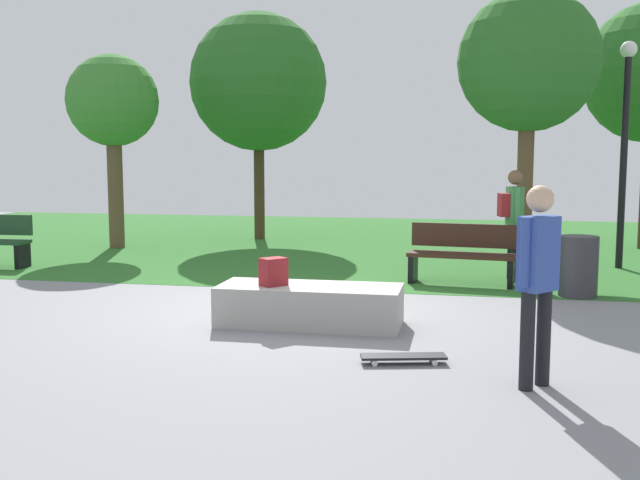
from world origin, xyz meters
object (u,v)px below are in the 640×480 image
concrete_ledge (310,305)px  backpack_on_ledge (273,272)px  skateboard_by_ledge (403,357)px  park_bench_near_path (462,253)px  skater_performing_trick (538,271)px  tree_leaning_ash (258,83)px  pedestrian_with_backpack (513,214)px  lamp_post (625,130)px  trash_bin (578,266)px  tree_tall_oak (529,63)px  tree_young_birch (113,104)px

concrete_ledge → backpack_on_ledge: size_ratio=6.54×
backpack_on_ledge → skateboard_by_ledge: 2.13m
backpack_on_ledge → park_bench_near_path: 3.84m
concrete_ledge → skater_performing_trick: bearing=-38.7°
tree_leaning_ash → pedestrian_with_backpack: tree_leaning_ash is taller
backpack_on_ledge → park_bench_near_path: size_ratio=0.19×
skater_performing_trick → tree_leaning_ash: 11.90m
lamp_post → trash_bin: bearing=-110.8°
skater_performing_trick → trash_bin: bearing=77.4°
pedestrian_with_backpack → tree_tall_oak: bearing=77.1°
concrete_ledge → skateboard_by_ledge: (1.19, -1.37, -0.17)m
skater_performing_trick → trash_bin: skater_performing_trick is taller
park_bench_near_path → backpack_on_ledge: bearing=-123.3°
tree_young_birch → lamp_post: size_ratio=1.05×
tree_leaning_ash → trash_bin: size_ratio=6.18×
tree_leaning_ash → trash_bin: 9.28m
skateboard_by_ledge → skater_performing_trick: bearing=-23.6°
concrete_ledge → tree_leaning_ash: size_ratio=0.40×
lamp_post → tree_leaning_ash: bearing=156.9°
concrete_ledge → skater_performing_trick: (2.33, -1.87, 0.76)m
concrete_ledge → tree_tall_oak: 6.32m
backpack_on_ledge → tree_leaning_ash: tree_leaning_ash is taller
skater_performing_trick → tree_tall_oak: bearing=86.7°
concrete_ledge → tree_tall_oak: (2.71, 4.70, 3.24)m
park_bench_near_path → trash_bin: bearing=-24.3°
backpack_on_ledge → trash_bin: trash_bin is taller
skater_performing_trick → skateboard_by_ledge: 1.55m
trash_bin → tree_tall_oak: bearing=104.1°
concrete_ledge → backpack_on_ledge: backpack_on_ledge is taller
tree_young_birch → pedestrian_with_backpack: bearing=-18.1°
backpack_on_ledge → tree_leaning_ash: (-2.60, 8.52, 3.00)m
tree_leaning_ash → tree_tall_oak: bearing=-33.2°
tree_young_birch → trash_bin: bearing=-23.4°
skateboard_by_ledge → pedestrian_with_backpack: bearing=75.7°
concrete_ledge → tree_leaning_ash: tree_leaning_ash is taller
skater_performing_trick → trash_bin: size_ratio=2.01×
skater_performing_trick → pedestrian_with_backpack: size_ratio=0.99×
tree_young_birch → pedestrian_with_backpack: tree_young_birch is taller
tree_tall_oak → skater_performing_trick: bearing=-93.3°
pedestrian_with_backpack → skateboard_by_ledge: bearing=-104.3°
skater_performing_trick → skateboard_by_ledge: size_ratio=2.06×
backpack_on_ledge → skater_performing_trick: 3.29m
skateboard_by_ledge → trash_bin: 4.34m
skater_performing_trick → lamp_post: lamp_post is taller
backpack_on_ledge → lamp_post: bearing=-0.5°
skateboard_by_ledge → tree_young_birch: size_ratio=0.20×
concrete_ledge → tree_leaning_ash: bearing=109.6°
backpack_on_ledge → lamp_post: (4.78, 5.36, 1.75)m
lamp_post → concrete_ledge: bearing=-129.6°
tree_young_birch → trash_bin: (8.81, -3.82, -2.61)m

